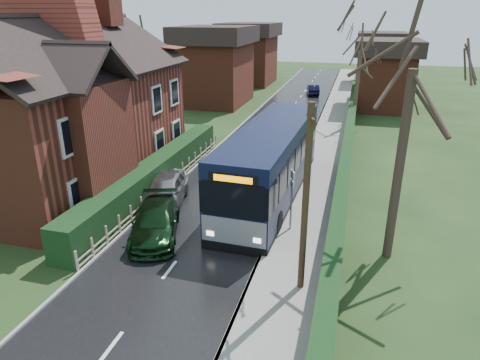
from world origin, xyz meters
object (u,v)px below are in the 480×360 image
(car_green, at_px, (156,222))
(bus_stop_sign, at_px, (292,192))
(car_silver, at_px, (165,190))
(telegraph_pole, at_px, (305,203))
(bus, at_px, (271,163))
(brick_house, at_px, (63,104))

(car_green, height_order, bus_stop_sign, bus_stop_sign)
(car_silver, height_order, car_green, car_silver)
(telegraph_pole, bearing_deg, bus_stop_sign, 83.85)
(bus_stop_sign, bearing_deg, car_green, 175.58)
(bus, height_order, car_green, bus)
(brick_house, relative_size, bus, 1.20)
(brick_house, bearing_deg, car_green, -32.27)
(car_green, bearing_deg, bus_stop_sign, 0.20)
(car_silver, relative_size, bus_stop_sign, 1.58)
(bus, bearing_deg, bus_stop_sign, -63.12)
(bus, bearing_deg, car_silver, -150.68)
(bus_stop_sign, bearing_deg, brick_house, 144.58)
(brick_house, xyz_separation_m, car_silver, (6.22, -1.50, -3.61))
(car_green, bearing_deg, brick_house, 128.74)
(brick_house, height_order, bus, brick_house)
(car_green, bearing_deg, bus, 35.91)
(bus, relative_size, telegraph_pole, 1.88)
(car_silver, bearing_deg, bus_stop_sign, -22.32)
(car_silver, xyz_separation_m, telegraph_pole, (7.31, -5.18, 2.50))
(car_silver, bearing_deg, bus, 14.76)
(brick_house, height_order, car_silver, brick_house)
(brick_house, distance_m, bus, 11.27)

